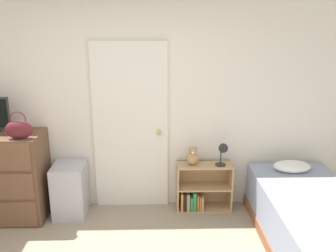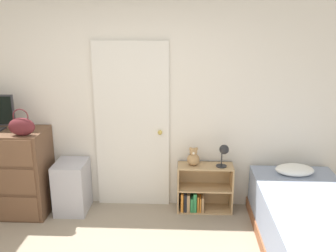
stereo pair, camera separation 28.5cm
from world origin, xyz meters
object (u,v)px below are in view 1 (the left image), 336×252
object	(u,v)px
desk_lamp	(223,150)
bookshelf	(200,190)
teddy_bear	(193,157)
bed	(312,221)
dresser	(1,177)
handbag	(19,129)
storage_bin	(70,190)

from	to	relation	value
desk_lamp	bookshelf	bearing A→B (deg)	169.92
bookshelf	desk_lamp	size ratio (longest dim) A/B	2.40
teddy_bear	bed	size ratio (longest dim) A/B	0.12
desk_lamp	bed	bearing A→B (deg)	-43.79
bed	desk_lamp	bearing A→B (deg)	136.21
dresser	desk_lamp	bearing A→B (deg)	2.23
handbag	storage_bin	bearing A→B (deg)	27.75
bed	bookshelf	bearing A→B (deg)	142.34
bookshelf	desk_lamp	world-z (taller)	desk_lamp
dresser	desk_lamp	world-z (taller)	dresser
teddy_bear	bookshelf	bearing A→B (deg)	2.39
bookshelf	desk_lamp	xyz separation A→B (m)	(0.25, -0.04, 0.53)
handbag	desk_lamp	distance (m)	2.26
handbag	bed	world-z (taller)	handbag
dresser	bed	xyz separation A→B (m)	(3.35, -0.66, -0.23)
teddy_bear	desk_lamp	bearing A→B (deg)	-6.66
bookshelf	teddy_bear	world-z (taller)	teddy_bear
bed	handbag	bearing A→B (deg)	170.69
storage_bin	teddy_bear	world-z (taller)	teddy_bear
bookshelf	bed	xyz separation A→B (m)	(1.05, -0.81, 0.04)
desk_lamp	bed	distance (m)	1.21
storage_bin	desk_lamp	size ratio (longest dim) A/B	2.26
handbag	bed	bearing A→B (deg)	-9.31
desk_lamp	teddy_bear	bearing A→B (deg)	173.34
handbag	teddy_bear	distance (m)	1.95
bookshelf	handbag	bearing A→B (deg)	-170.93
storage_bin	bed	xyz separation A→B (m)	(2.59, -0.72, -0.03)
dresser	bed	bearing A→B (deg)	-11.23
dresser	handbag	distance (m)	0.72
handbag	desk_lamp	bearing A→B (deg)	6.93
bookshelf	teddy_bear	distance (m)	0.45
handbag	desk_lamp	xyz separation A→B (m)	(2.22, 0.27, -0.35)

